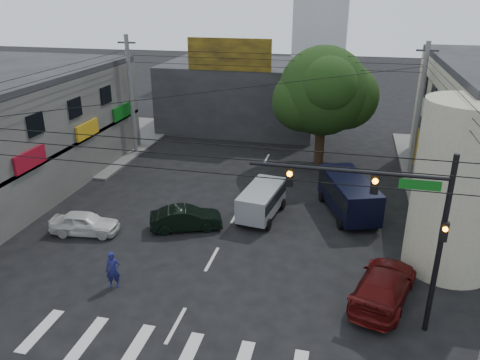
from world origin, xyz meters
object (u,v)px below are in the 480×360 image
(utility_pole_far_right, at_px, (418,112))
(silver_minivan, at_px, (262,202))
(utility_pole_far_left, at_px, (131,96))
(navy_van, at_px, (348,196))
(dark_sedan, at_px, (186,218))
(white_compact, at_px, (85,223))
(maroon_sedan, at_px, (384,285))
(traffic_officer, at_px, (113,270))
(street_tree, at_px, (323,91))
(traffic_gantry, at_px, (395,213))

(utility_pole_far_right, distance_m, silver_minivan, 13.18)
(utility_pole_far_left, height_order, navy_van, utility_pole_far_left)
(utility_pole_far_left, bearing_deg, dark_sedan, -53.91)
(utility_pole_far_left, xyz_separation_m, dark_sedan, (8.25, -11.31, -3.96))
(utility_pole_far_left, xyz_separation_m, white_compact, (3.12, -13.05, -3.98))
(dark_sedan, distance_m, navy_van, 9.47)
(navy_van, bearing_deg, white_compact, 92.68)
(utility_pole_far_left, height_order, dark_sedan, utility_pole_far_left)
(dark_sedan, relative_size, silver_minivan, 0.95)
(white_compact, distance_m, maroon_sedan, 15.53)
(white_compact, bearing_deg, dark_sedan, -78.73)
(white_compact, distance_m, traffic_officer, 5.66)
(maroon_sedan, xyz_separation_m, navy_van, (-1.64, 8.14, 0.36))
(street_tree, bearing_deg, traffic_officer, -112.52)
(utility_pole_far_right, bearing_deg, street_tree, 171.25)
(street_tree, relative_size, traffic_gantry, 1.21)
(maroon_sedan, relative_size, traffic_officer, 3.11)
(utility_pole_far_right, bearing_deg, traffic_gantry, -98.94)
(utility_pole_far_right, height_order, dark_sedan, utility_pole_far_right)
(traffic_gantry, distance_m, utility_pole_far_left, 25.00)
(street_tree, xyz_separation_m, white_compact, (-11.38, -14.05, -4.85))
(utility_pole_far_left, bearing_deg, traffic_officer, -67.98)
(silver_minivan, bearing_deg, traffic_gantry, -134.51)
(dark_sedan, bearing_deg, utility_pole_far_left, 14.43)
(street_tree, relative_size, traffic_officer, 5.03)
(silver_minivan, bearing_deg, navy_van, -64.49)
(traffic_officer, bearing_deg, white_compact, 113.78)
(white_compact, xyz_separation_m, silver_minivan, (8.86, 4.18, 0.27))
(maroon_sedan, relative_size, silver_minivan, 1.24)
(navy_van, bearing_deg, silver_minivan, 87.89)
(dark_sedan, relative_size, white_compact, 1.08)
(traffic_officer, bearing_deg, street_tree, 48.49)
(silver_minivan, bearing_deg, white_compact, 122.78)
(street_tree, xyz_separation_m, maroon_sedan, (3.96, -16.44, -4.75))
(traffic_gantry, relative_size, navy_van, 1.24)
(traffic_gantry, height_order, maroon_sedan, traffic_gantry)
(maroon_sedan, bearing_deg, traffic_gantry, 101.25)
(street_tree, bearing_deg, maroon_sedan, -76.46)
(white_compact, bearing_deg, utility_pole_far_right, -61.31)
(maroon_sedan, xyz_separation_m, traffic_officer, (-11.50, -1.76, 0.14))
(dark_sedan, height_order, white_compact, dark_sedan)
(utility_pole_far_left, bearing_deg, white_compact, -76.56)
(utility_pole_far_left, height_order, silver_minivan, utility_pole_far_left)
(traffic_gantry, bearing_deg, street_tree, 101.99)
(white_compact, bearing_deg, navy_van, -74.65)
(dark_sedan, xyz_separation_m, maroon_sedan, (10.21, -4.12, 0.08))
(utility_pole_far_left, xyz_separation_m, traffic_officer, (6.96, -17.20, -3.74))
(traffic_officer, bearing_deg, traffic_gantry, -18.02)
(street_tree, height_order, dark_sedan, street_tree)
(silver_minivan, bearing_deg, maroon_sedan, -127.85)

